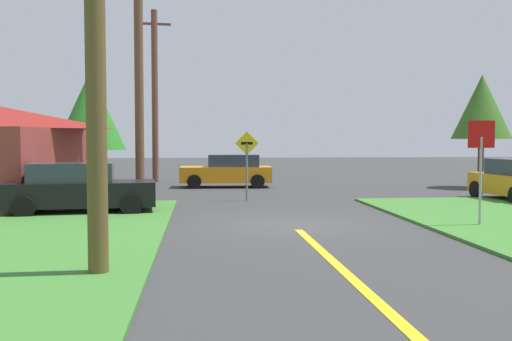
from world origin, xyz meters
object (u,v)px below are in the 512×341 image
at_px(stop_sign, 481,153).
at_px(direction_sign, 247,158).
at_px(parked_car_near_building, 79,188).
at_px(utility_pole_mid, 139,81).
at_px(oak_tree_left, 482,107).
at_px(car_approaching_junction, 228,171).
at_px(pine_tree_center, 90,111).
at_px(utility_pole_far, 155,95).

bearing_deg(stop_sign, direction_sign, -50.97).
bearing_deg(parked_car_near_building, direction_sign, 24.82).
xyz_separation_m(utility_pole_mid, oak_tree_left, (16.02, 3.67, -0.71)).
distance_m(stop_sign, parked_car_near_building, 12.00).
distance_m(stop_sign, utility_pole_mid, 13.23).
bearing_deg(car_approaching_junction, parked_car_near_building, 64.38).
bearing_deg(pine_tree_center, utility_pole_far, 33.19).
bearing_deg(car_approaching_junction, direction_sign, 95.83).
bearing_deg(direction_sign, utility_pole_mid, 164.10).
xyz_separation_m(utility_pole_far, pine_tree_center, (-3.13, -2.04, -1.01)).
distance_m(utility_pole_mid, direction_sign, 5.26).
distance_m(car_approaching_junction, direction_sign, 6.60).
xyz_separation_m(utility_pole_far, direction_sign, (4.25, -10.28, -3.16)).
height_order(car_approaching_junction, oak_tree_left, oak_tree_left).
relative_size(stop_sign, utility_pole_far, 0.30).
relative_size(direction_sign, pine_tree_center, 0.46).
distance_m(utility_pole_far, pine_tree_center, 3.87).
xyz_separation_m(stop_sign, utility_pole_far, (-9.91, 17.55, 2.82)).
bearing_deg(oak_tree_left, pine_tree_center, 170.05).
relative_size(utility_pole_mid, direction_sign, 3.42).
distance_m(parked_car_near_building, car_approaching_junction, 11.14).
xyz_separation_m(stop_sign, direction_sign, (-5.66, 7.27, -0.34)).
bearing_deg(stop_sign, pine_tree_center, -48.81).
relative_size(parked_car_near_building, pine_tree_center, 0.82).
distance_m(direction_sign, oak_tree_left, 13.01).
height_order(parked_car_near_building, car_approaching_junction, same).
xyz_separation_m(parked_car_near_building, oak_tree_left, (17.47, 8.18, 3.13)).
relative_size(utility_pole_mid, pine_tree_center, 1.57).
xyz_separation_m(direction_sign, oak_tree_left, (11.86, 4.86, 2.27)).
bearing_deg(stop_sign, car_approaching_junction, -65.11).
bearing_deg(utility_pole_far, utility_pole_mid, -89.44).
height_order(stop_sign, parked_car_near_building, stop_sign).
relative_size(stop_sign, direction_sign, 1.07).
distance_m(stop_sign, pine_tree_center, 20.34).
relative_size(utility_pole_far, pine_tree_center, 1.63).
bearing_deg(utility_pole_far, pine_tree_center, -146.81).
xyz_separation_m(parked_car_near_building, car_approaching_junction, (5.20, 9.86, -0.00)).
distance_m(oak_tree_left, pine_tree_center, 19.53).
height_order(utility_pole_mid, pine_tree_center, utility_pole_mid).
distance_m(stop_sign, car_approaching_junction, 15.13).
height_order(stop_sign, pine_tree_center, pine_tree_center).
bearing_deg(parked_car_near_building, utility_pole_mid, 66.39).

